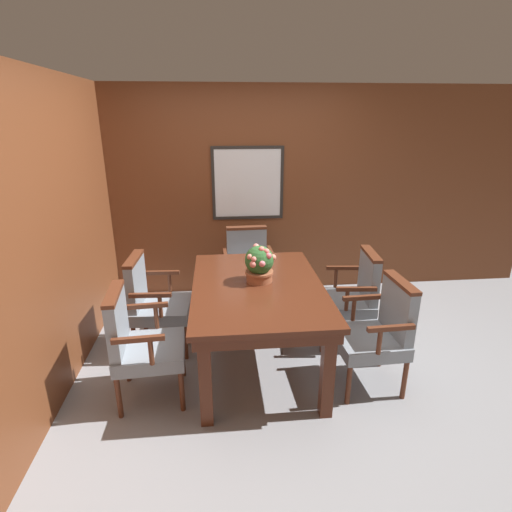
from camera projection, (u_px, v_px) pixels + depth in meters
name	position (u px, v px, depth m)	size (l,w,h in m)	color
ground_plane	(264.00, 368.00, 3.54)	(14.00, 14.00, 0.00)	gray
wall_back	(248.00, 194.00, 4.76)	(7.20, 0.08, 2.45)	brown
wall_left	(47.00, 242.00, 2.98)	(0.06, 7.20, 2.45)	brown
dining_table	(258.00, 295.00, 3.37)	(1.08, 1.58, 0.78)	#4C2314
chair_left_near	(139.00, 341.00, 3.03)	(0.55, 0.57, 0.92)	#562B19
chair_right_far	(352.00, 294.00, 3.82)	(0.56, 0.58, 0.92)	#562B19
chair_right_near	(379.00, 330.00, 3.18)	(0.54, 0.56, 0.92)	#562B19
chair_left_far	(153.00, 300.00, 3.70)	(0.54, 0.57, 0.92)	#562B19
chair_head_far	(248.00, 266.00, 4.53)	(0.56, 0.54, 0.92)	#562B19
potted_plant	(259.00, 264.00, 3.35)	(0.26, 0.26, 0.32)	#9E5638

